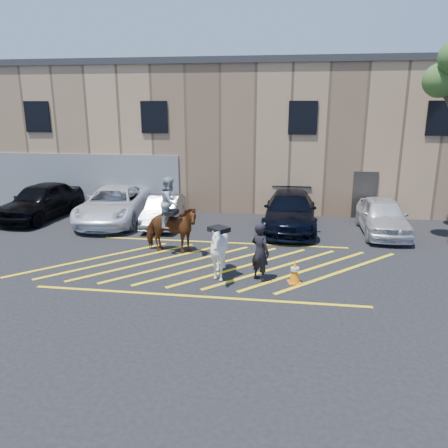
# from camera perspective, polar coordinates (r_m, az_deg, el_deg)

# --- Properties ---
(ground) EXTENTS (90.00, 90.00, 0.00)m
(ground) POSITION_cam_1_polar(r_m,az_deg,el_deg) (14.88, -1.44, -4.99)
(ground) COLOR black
(ground) RESTS_ON ground
(car_black_suv) EXTENTS (2.45, 5.09, 1.68)m
(car_black_suv) POSITION_cam_1_polar(r_m,az_deg,el_deg) (22.14, -22.76, 2.83)
(car_black_suv) COLOR black
(car_black_suv) RESTS_ON ground
(car_white_pickup) EXTENTS (3.17, 5.82, 1.55)m
(car_white_pickup) POSITION_cam_1_polar(r_m,az_deg,el_deg) (20.51, -14.21, 2.46)
(car_white_pickup) COLOR white
(car_white_pickup) RESTS_ON ground
(car_silver_sedan) EXTENTS (1.61, 3.95, 1.27)m
(car_silver_sedan) POSITION_cam_1_polar(r_m,az_deg,el_deg) (19.50, -7.86, 1.73)
(car_silver_sedan) COLOR gray
(car_silver_sedan) RESTS_ON ground
(car_blue_suv) EXTENTS (2.30, 5.38, 1.55)m
(car_blue_suv) POSITION_cam_1_polar(r_m,az_deg,el_deg) (18.91, 8.62, 1.70)
(car_blue_suv) COLOR black
(car_blue_suv) RESTS_ON ground
(car_white_suv) EXTENTS (1.78, 4.36, 1.48)m
(car_white_suv) POSITION_cam_1_polar(r_m,az_deg,el_deg) (19.12, 19.98, 0.99)
(car_white_suv) COLOR silver
(car_white_suv) RESTS_ON ground
(handler) EXTENTS (0.78, 0.75, 1.80)m
(handler) POSITION_cam_1_polar(r_m,az_deg,el_deg) (13.14, 4.73, -3.64)
(handler) COLOR black
(handler) RESTS_ON ground
(warehouse) EXTENTS (32.42, 10.20, 7.30)m
(warehouse) POSITION_cam_1_polar(r_m,az_deg,el_deg) (25.91, 3.02, 11.91)
(warehouse) COLOR tan
(warehouse) RESTS_ON ground
(hatching_zone) EXTENTS (12.60, 5.12, 0.01)m
(hatching_zone) POSITION_cam_1_polar(r_m,az_deg,el_deg) (14.60, -1.64, -5.37)
(hatching_zone) COLOR yellow
(hatching_zone) RESTS_ON ground
(mounted_bay) EXTENTS (2.17, 1.15, 2.75)m
(mounted_bay) POSITION_cam_1_polar(r_m,az_deg,el_deg) (15.60, -6.99, 0.14)
(mounted_bay) COLOR #5A2B15
(mounted_bay) RESTS_ON ground
(saddled_white) EXTENTS (2.08, 2.11, 1.74)m
(saddled_white) POSITION_cam_1_polar(r_m,az_deg,el_deg) (13.28, -0.66, -3.50)
(saddled_white) COLOR white
(saddled_white) RESTS_ON ground
(traffic_cone) EXTENTS (0.46, 0.46, 0.73)m
(traffic_cone) POSITION_cam_1_polar(r_m,az_deg,el_deg) (13.24, 9.24, -6.12)
(traffic_cone) COLOR orange
(traffic_cone) RESTS_ON ground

